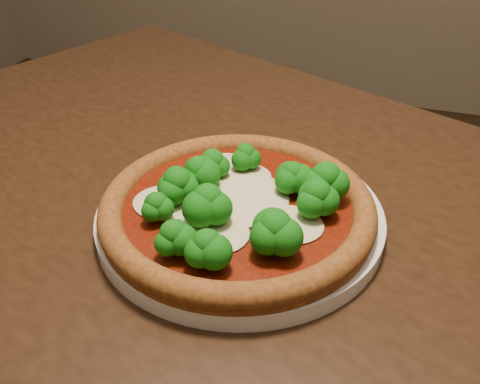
% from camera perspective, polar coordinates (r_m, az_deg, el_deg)
% --- Properties ---
extents(dining_table, '(1.43, 1.19, 0.75)m').
position_cam_1_polar(dining_table, '(0.63, 1.71, -10.61)').
color(dining_table, black).
rests_on(dining_table, floor).
extents(plate, '(0.30, 0.30, 0.02)m').
position_cam_1_polar(plate, '(0.56, 0.00, -2.63)').
color(plate, silver).
rests_on(plate, dining_table).
extents(pizza, '(0.28, 0.28, 0.06)m').
position_cam_1_polar(pizza, '(0.53, -0.38, -1.25)').
color(pizza, brown).
rests_on(pizza, plate).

